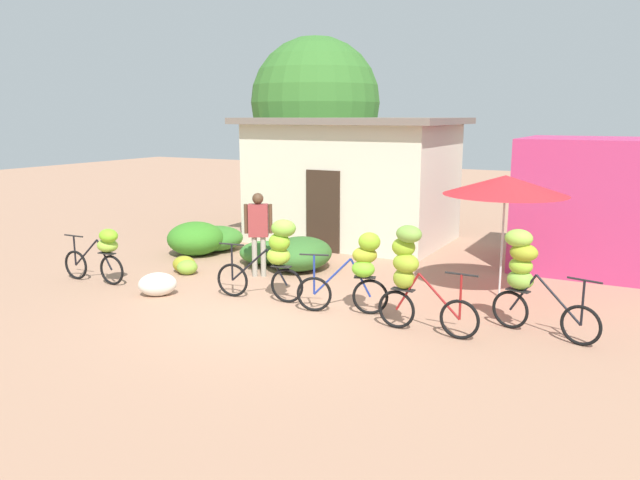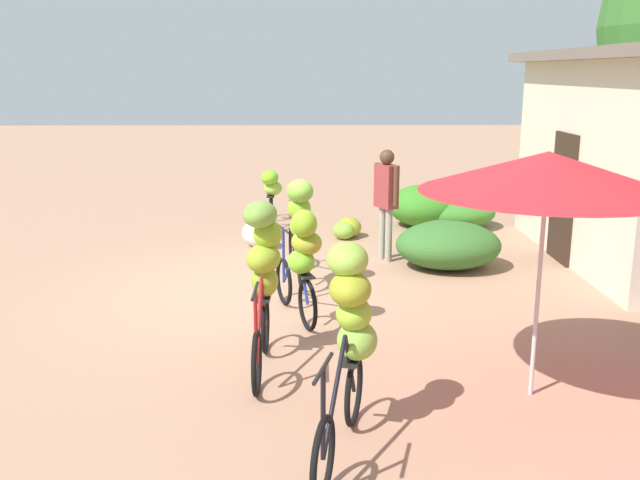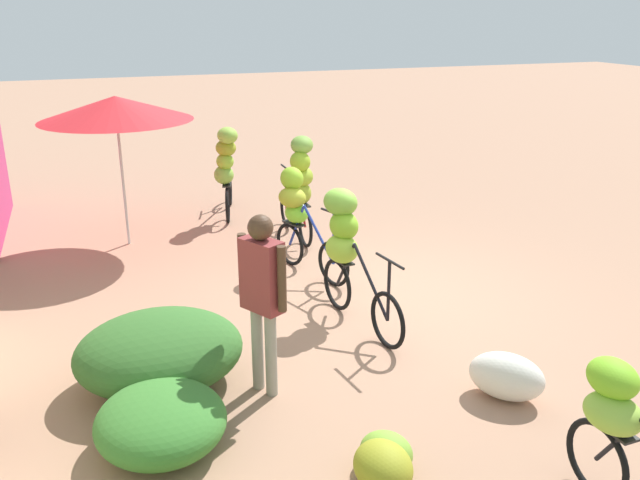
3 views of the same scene
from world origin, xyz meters
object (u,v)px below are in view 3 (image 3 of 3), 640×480
(bicycle_center_loaded, at_px, (298,212))
(banana_pile_on_ground, at_px, (384,461))
(produce_sack, at_px, (506,376))
(bicycle_rightmost, at_px, (226,164))
(bicycle_leftmost, at_px, (626,431))
(bicycle_near_pile, at_px, (347,243))
(bicycle_by_shop, at_px, (300,180))
(person_vendor, at_px, (262,286))
(market_umbrella, at_px, (116,108))

(bicycle_center_loaded, bearing_deg, banana_pile_on_ground, 170.01)
(bicycle_center_loaded, height_order, produce_sack, bicycle_center_loaded)
(bicycle_rightmost, bearing_deg, bicycle_leftmost, -172.54)
(bicycle_rightmost, bearing_deg, bicycle_near_pile, -173.94)
(bicycle_near_pile, distance_m, bicycle_center_loaded, 1.62)
(bicycle_center_loaded, distance_m, bicycle_by_shop, 1.12)
(bicycle_near_pile, bearing_deg, bicycle_center_loaded, 1.46)
(bicycle_by_shop, bearing_deg, produce_sack, -175.07)
(bicycle_leftmost, height_order, bicycle_center_loaded, bicycle_center_loaded)
(banana_pile_on_ground, bearing_deg, produce_sack, -67.16)
(bicycle_center_loaded, xyz_separation_m, person_vendor, (-2.86, 1.29, 0.25))
(market_umbrella, height_order, bicycle_leftmost, market_umbrella)
(market_umbrella, distance_m, produce_sack, 6.59)
(market_umbrella, bearing_deg, bicycle_near_pile, -148.10)
(bicycle_by_shop, bearing_deg, bicycle_center_loaded, 160.34)
(bicycle_leftmost, xyz_separation_m, bicycle_by_shop, (6.31, 0.25, 0.31))
(bicycle_leftmost, bearing_deg, produce_sack, -5.87)
(market_umbrella, height_order, bicycle_rightmost, market_umbrella)
(bicycle_center_loaded, distance_m, banana_pile_on_ground, 4.51)
(produce_sack, bearing_deg, person_vendor, 67.06)
(banana_pile_on_ground, bearing_deg, bicycle_center_loaded, -9.99)
(bicycle_by_shop, xyz_separation_m, banana_pile_on_ground, (-5.43, 1.14, -0.83))
(market_umbrella, xyz_separation_m, bicycle_leftmost, (-7.15, -2.76, -1.38))
(person_vendor, bearing_deg, bicycle_near_pile, -46.98)
(bicycle_leftmost, relative_size, banana_pile_on_ground, 2.16)
(bicycle_near_pile, relative_size, person_vendor, 0.98)
(bicycle_by_shop, distance_m, banana_pile_on_ground, 5.61)
(bicycle_near_pile, height_order, banana_pile_on_ground, bicycle_near_pile)
(bicycle_near_pile, bearing_deg, bicycle_leftmost, -170.93)
(bicycle_near_pile, xyz_separation_m, bicycle_by_shop, (2.66, -0.33, 0.08))
(produce_sack, distance_m, person_vendor, 2.41)
(bicycle_leftmost, distance_m, person_vendor, 3.11)
(market_umbrella, height_order, produce_sack, market_umbrella)
(bicycle_by_shop, height_order, banana_pile_on_ground, bicycle_by_shop)
(bicycle_leftmost, xyz_separation_m, bicycle_near_pile, (3.66, 0.58, 0.23))
(bicycle_by_shop, distance_m, produce_sack, 4.85)
(bicycle_rightmost, xyz_separation_m, produce_sack, (-6.35, -1.19, -0.74))
(market_umbrella, xyz_separation_m, produce_sack, (-5.61, -2.92, -1.85))
(bicycle_near_pile, bearing_deg, bicycle_by_shop, -7.08)
(bicycle_rightmost, relative_size, person_vendor, 0.95)
(bicycle_rightmost, bearing_deg, bicycle_by_shop, -153.68)
(produce_sack, bearing_deg, bicycle_leftmost, 174.13)
(market_umbrella, height_order, banana_pile_on_ground, market_umbrella)
(bicycle_by_shop, bearing_deg, person_vendor, 156.93)
(bicycle_leftmost, bearing_deg, banana_pile_on_ground, 57.74)
(banana_pile_on_ground, bearing_deg, bicycle_near_pile, -16.38)
(bicycle_by_shop, distance_m, bicycle_rightmost, 1.76)
(bicycle_by_shop, bearing_deg, bicycle_near_pile, 172.92)
(bicycle_center_loaded, bearing_deg, bicycle_rightmost, 8.87)
(bicycle_center_loaded, bearing_deg, produce_sack, -168.17)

